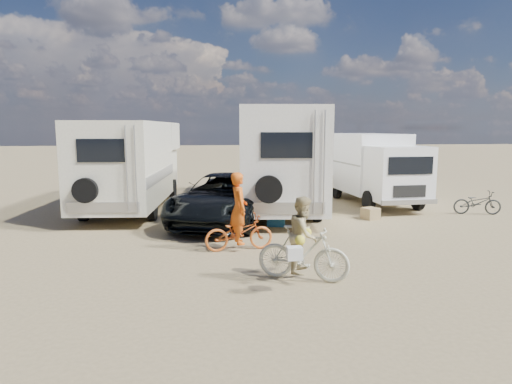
{
  "coord_description": "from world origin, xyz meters",
  "views": [
    {
      "loc": [
        -2.37,
        -10.69,
        3.08
      ],
      "look_at": [
        -1.07,
        1.63,
        1.3
      ],
      "focal_mm": 31.36,
      "sensor_mm": 36.0,
      "label": 1
    }
  ],
  "objects": [
    {
      "name": "cooler",
      "position": [
        -0.27,
        3.05,
        0.22
      ],
      "size": [
        0.62,
        0.52,
        0.44
      ],
      "primitive_type": "cube",
      "rotation": [
        0.0,
        0.0,
        -0.24
      ],
      "color": "#1B5987",
      "rests_on": "ground"
    },
    {
      "name": "bike_man",
      "position": [
        -1.64,
        0.33,
        0.46
      ],
      "size": [
        1.82,
        0.88,
        0.92
      ],
      "primitive_type": "imported",
      "rotation": [
        0.0,
        0.0,
        1.73
      ],
      "color": "#C85B1F",
      "rests_on": "ground"
    },
    {
      "name": "rider_man",
      "position": [
        -1.64,
        0.33,
        0.91
      ],
      "size": [
        0.53,
        0.72,
        1.81
      ],
      "primitive_type": "imported",
      "rotation": [
        0.0,
        0.0,
        1.73
      ],
      "color": "#D55411",
      "rests_on": "ground"
    },
    {
      "name": "rv_left",
      "position": [
        -5.26,
        6.78,
        1.65
      ],
      "size": [
        3.03,
        8.1,
        3.3
      ],
      "primitive_type": null,
      "rotation": [
        0.0,
        0.0,
        -0.06
      ],
      "color": "white",
      "rests_on": "ground"
    },
    {
      "name": "rider_woman",
      "position": [
        -0.5,
        -2.07,
        0.78
      ],
      "size": [
        0.84,
        0.92,
        1.55
      ],
      "primitive_type": "imported",
      "rotation": [
        0.0,
        0.0,
        1.17
      ],
      "color": "tan",
      "rests_on": "ground"
    },
    {
      "name": "crate",
      "position": [
        3.08,
        3.77,
        0.19
      ],
      "size": [
        0.63,
        0.63,
        0.39
      ],
      "primitive_type": "cube",
      "rotation": [
        0.0,
        0.0,
        0.39
      ],
      "color": "#91784D",
      "rests_on": "ground"
    },
    {
      "name": "bike_parked",
      "position": [
        7.18,
        4.17,
        0.43
      ],
      "size": [
        1.71,
        0.92,
        0.86
      ],
      "primitive_type": "imported",
      "rotation": [
        0.0,
        0.0,
        1.34
      ],
      "color": "#272A28",
      "rests_on": "ground"
    },
    {
      "name": "rv_main",
      "position": [
        0.26,
        6.54,
        1.87
      ],
      "size": [
        3.52,
        9.63,
        3.74
      ],
      "primitive_type": null,
      "rotation": [
        0.0,
        0.0,
        -0.09
      ],
      "color": "white",
      "rests_on": "ground"
    },
    {
      "name": "dark_suv",
      "position": [
        -1.86,
        3.79,
        0.8
      ],
      "size": [
        4.32,
        6.27,
        1.59
      ],
      "primitive_type": "imported",
      "rotation": [
        0.0,
        0.0,
        -0.32
      ],
      "color": "black",
      "rests_on": "ground"
    },
    {
      "name": "bike_woman",
      "position": [
        -0.5,
        -2.07,
        0.56
      ],
      "size": [
        1.94,
        1.22,
        1.13
      ],
      "primitive_type": "imported",
      "rotation": [
        0.0,
        0.0,
        1.17
      ],
      "color": "beige",
      "rests_on": "ground"
    },
    {
      "name": "ground",
      "position": [
        0.0,
        0.0,
        0.0
      ],
      "size": [
        140.0,
        140.0,
        0.0
      ],
      "primitive_type": "plane",
      "color": "#937E57",
      "rests_on": "ground"
    },
    {
      "name": "box_truck",
      "position": [
        4.35,
        6.82,
        1.42
      ],
      "size": [
        2.61,
        5.72,
        2.84
      ],
      "primitive_type": null,
      "rotation": [
        0.0,
        0.0,
        0.07
      ],
      "color": "white",
      "rests_on": "ground"
    }
  ]
}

